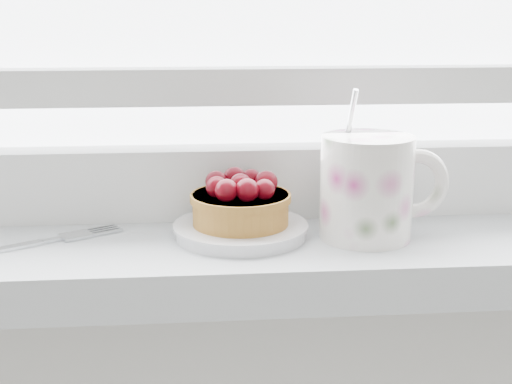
{
  "coord_description": "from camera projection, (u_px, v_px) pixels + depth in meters",
  "views": [
    {
      "loc": [
        -0.08,
        1.27,
        1.14
      ],
      "look_at": [
        -0.02,
        1.88,
        0.99
      ],
      "focal_mm": 50.0,
      "sensor_mm": 36.0,
      "label": 1
    }
  ],
  "objects": [
    {
      "name": "saucer",
      "position": [
        241.0,
        230.0,
        0.65
      ],
      "size": [
        0.12,
        0.12,
        0.01
      ],
      "primitive_type": "cylinder",
      "color": "silver",
      "rests_on": "windowsill"
    },
    {
      "name": "raspberry_tart",
      "position": [
        241.0,
        202.0,
        0.65
      ],
      "size": [
        0.09,
        0.09,
        0.05
      ],
      "color": "#966020",
      "rests_on": "saucer"
    },
    {
      "name": "floral_mug",
      "position": [
        370.0,
        185.0,
        0.64
      ],
      "size": [
        0.12,
        0.09,
        0.13
      ],
      "color": "white",
      "rests_on": "windowsill"
    },
    {
      "name": "fork",
      "position": [
        25.0,
        245.0,
        0.63
      ],
      "size": [
        0.16,
        0.1,
        0.0
      ],
      "color": "silver",
      "rests_on": "windowsill"
    }
  ]
}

